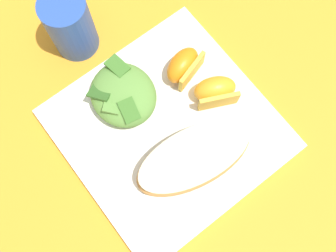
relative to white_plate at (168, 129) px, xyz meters
name	(u,v)px	position (x,y,z in m)	size (l,w,h in m)	color
ground	(168,131)	(0.00, 0.00, -0.01)	(3.00, 3.00, 0.00)	orange
white_plate	(168,129)	(0.00, 0.00, 0.00)	(0.28, 0.28, 0.02)	white
cheesy_pizza_bread	(193,158)	(-0.06, 0.00, 0.03)	(0.11, 0.18, 0.04)	#B77F42
green_salad_pile	(123,95)	(0.07, 0.02, 0.03)	(0.10, 0.09, 0.04)	#5B8E3D
orange_wedge_front	(216,92)	(0.00, -0.08, 0.03)	(0.06, 0.07, 0.04)	orange
orange_wedge_middle	(184,66)	(0.05, -0.07, 0.03)	(0.05, 0.07, 0.04)	orange
drinking_blue_cup	(70,25)	(0.20, 0.02, 0.04)	(0.07, 0.07, 0.10)	#284CA3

